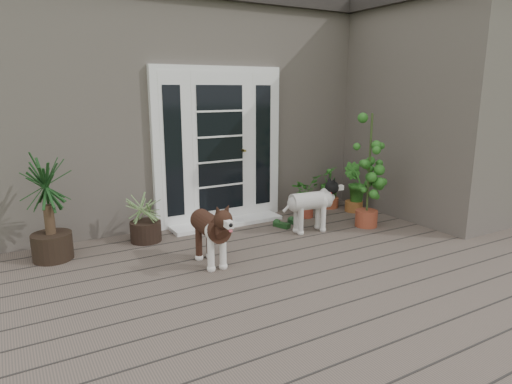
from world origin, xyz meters
TOP-DOWN VIEW (x-y plane):
  - deck at (0.00, 0.40)m, footprint 6.20×4.60m
  - house_main at (0.00, 4.65)m, footprint 7.40×4.00m
  - roof_main at (0.00, 4.65)m, footprint 7.60×4.20m
  - house_wing at (2.90, 1.50)m, footprint 1.60×2.40m
  - roof_wing at (2.90, 1.50)m, footprint 1.80×2.60m
  - door_unit at (-0.20, 2.60)m, footprint 1.90×0.14m
  - door_step at (-0.20, 2.40)m, footprint 1.60×0.40m
  - brindle_dog at (-1.00, 1.16)m, footprint 0.35×0.77m
  - white_dog at (0.61, 1.55)m, footprint 0.76×0.39m
  - spider_plant at (-1.39, 2.26)m, footprint 0.69×0.69m
  - yucca at (-2.46, 2.17)m, footprint 1.05×1.05m
  - herb_a at (0.96, 2.14)m, footprint 0.56×0.56m
  - herb_b at (1.80, 2.02)m, footprint 0.51×0.51m
  - herb_c at (1.62, 2.40)m, footprint 0.47×0.47m
  - sapling at (1.42, 1.35)m, footprint 0.48×0.48m
  - clog_left at (0.39, 1.89)m, footprint 0.22×0.30m
  - clog_right at (0.62, 1.92)m, footprint 0.12×0.26m

SIDE VIEW (x-z plane):
  - deck at x=0.00m, z-range 0.00..0.12m
  - door_step at x=-0.20m, z-range 0.12..0.17m
  - clog_right at x=0.62m, z-range 0.12..0.20m
  - clog_left at x=0.39m, z-range 0.12..0.20m
  - herb_c at x=1.62m, z-range 0.12..0.64m
  - herb_b at x=1.80m, z-range 0.12..0.66m
  - herb_a at x=0.96m, z-range 0.12..0.67m
  - white_dog at x=0.61m, z-range 0.12..0.73m
  - brindle_dog at x=-1.00m, z-range 0.12..0.76m
  - spider_plant at x=-1.39m, z-range 0.12..0.80m
  - yucca at x=-2.46m, z-range 0.12..1.30m
  - sapling at x=1.42m, z-range 0.12..1.72m
  - door_unit at x=-0.20m, z-range 0.12..2.27m
  - house_main at x=0.00m, z-range 0.00..3.10m
  - house_wing at x=2.90m, z-range 0.00..3.10m
  - roof_main at x=0.00m, z-range 3.10..3.30m
  - roof_wing at x=2.90m, z-range 3.10..3.30m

